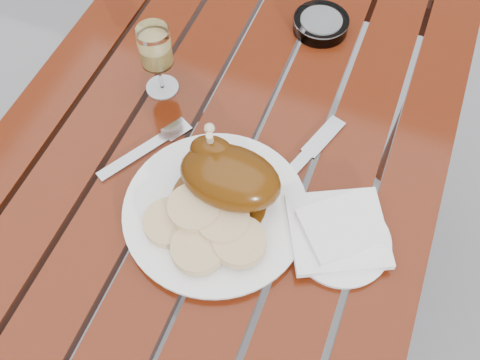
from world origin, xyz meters
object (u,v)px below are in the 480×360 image
table (226,228)px  wine_glass (158,61)px  dinner_plate (216,211)px  ashtray (321,24)px  side_plate (341,241)px

table → wine_glass: size_ratio=8.10×
dinner_plate → ashtray: 0.49m
wine_glass → side_plate: wine_glass is taller
table → dinner_plate: dinner_plate is taller
table → ashtray: size_ratio=10.44×
wine_glass → ashtray: size_ratio=1.29×
dinner_plate → wine_glass: size_ratio=2.07×
table → wine_glass: 0.48m
wine_glass → ashtray: wine_glass is taller
table → side_plate: (0.26, -0.13, 0.38)m
side_plate → ashtray: (-0.17, 0.46, 0.01)m
dinner_plate → wine_glass: bearing=133.0°
table → wine_glass: (-0.15, 0.07, 0.45)m
table → dinner_plate: size_ratio=3.91×
dinner_plate → ashtray: ashtray is taller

